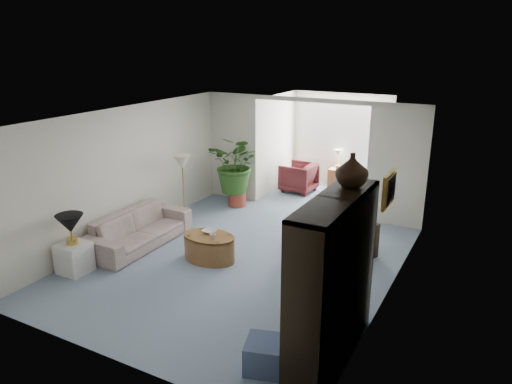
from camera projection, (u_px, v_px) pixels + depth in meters
The scene contains 26 objects.
floor at pixel (240, 262), 8.27m from camera, with size 6.00×6.00×0.00m, color gray.
sunroom_floor at pixel (324, 197), 11.71m from camera, with size 2.60×2.60×0.00m, color gray.
back_pier_left at pixel (233, 147), 11.27m from camera, with size 1.20×0.12×2.50m, color silver.
back_pier_right at pixel (397, 166), 9.55m from camera, with size 1.20×0.12×2.50m, color silver.
back_header at pixel (310, 100), 10.04m from camera, with size 2.60×0.12×0.10m, color silver.
window_pane at pixel (341, 133), 12.19m from camera, with size 2.20×0.02×1.50m, color white.
window_blinds at pixel (341, 133), 12.17m from camera, with size 2.20×0.02×1.50m, color white.
framed_picture at pixel (390, 190), 6.56m from camera, with size 0.04×0.50×0.40m, color #B6AA92.
sofa at pixel (139, 229), 8.87m from camera, with size 2.18×0.85×0.64m, color #BEB4A0.
end_table at pixel (74, 258), 7.85m from camera, with size 0.46×0.46×0.50m, color silver.
table_lamp at pixel (70, 224), 7.67m from camera, with size 0.44×0.44×0.30m, color black.
floor_lamp at pixel (182, 162), 9.89m from camera, with size 0.36×0.36×0.28m, color #F6EDC4.
coffee_table at pixel (209, 247), 8.31m from camera, with size 0.95×0.95×0.45m, color brown.
coffee_bowl at pixel (210, 231), 8.34m from camera, with size 0.23×0.23×0.06m, color silver.
coffee_cup at pixel (213, 236), 8.07m from camera, with size 0.11×0.11×0.10m, color beige.
wingback_chair at pixel (317, 234), 8.49m from camera, with size 0.82×0.84×0.77m, color #5A5147.
side_table_dark at pixel (360, 239), 8.44m from camera, with size 0.52×0.41×0.62m, color black.
entertainment_cabinet at pixel (332, 280), 5.56m from camera, with size 0.48×1.80×2.01m, color black.
cabinet_urn at pixel (352, 170), 5.61m from camera, with size 0.39×0.39×0.40m, color black.
ottoman at pixel (265, 355), 5.55m from camera, with size 0.45×0.45×0.36m, color slate.
plant_pot at pixel (237, 199), 11.03m from camera, with size 0.40×0.40×0.32m, color #973C2C.
house_plant at pixel (237, 164), 10.78m from camera, with size 1.20×1.04×1.33m, color #2D571E.
sunroom_chair_blue at pixel (357, 186), 11.34m from camera, with size 0.77×0.79×0.72m, color slate.
sunroom_chair_maroon at pixel (299, 177), 12.01m from camera, with size 0.78×0.80×0.73m, color #5B1F24.
sunroom_table at pixel (337, 178), 12.34m from camera, with size 0.41×0.32×0.50m, color brown.
shelf_clutter at pixel (325, 276), 5.46m from camera, with size 0.30×1.04×1.06m.
Camera 1 is at (3.81, -6.48, 3.67)m, focal length 33.68 mm.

